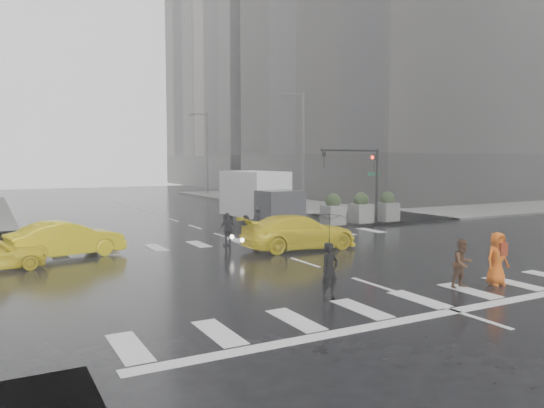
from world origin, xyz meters
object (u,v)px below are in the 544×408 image
taxi_mid (66,239)px  box_truck (261,198)px  traffic_signal_pole (364,171)px  pedestrian_brown (463,264)px  pedestrian_orange (497,258)px

taxi_mid → box_truck: box_truck is taller
traffic_signal_pole → pedestrian_brown: 15.47m
traffic_signal_pole → box_truck: (-5.98, 1.54, -1.51)m
traffic_signal_pole → pedestrian_orange: 15.17m
traffic_signal_pole → pedestrian_brown: traffic_signal_pole is taller
pedestrian_orange → box_truck: bearing=94.7°
taxi_mid → box_truck: (10.79, 4.15, 0.99)m
pedestrian_orange → box_truck: 15.44m
pedestrian_brown → taxi_mid: (-9.88, 11.02, -0.02)m
taxi_mid → traffic_signal_pole: bearing=-93.2°
pedestrian_orange → box_truck: box_truck is taller
box_truck → traffic_signal_pole: bearing=-18.9°
pedestrian_brown → taxi_mid: 14.80m
pedestrian_orange → traffic_signal_pole: bearing=71.3°
pedestrian_brown → traffic_signal_pole: bearing=65.1°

